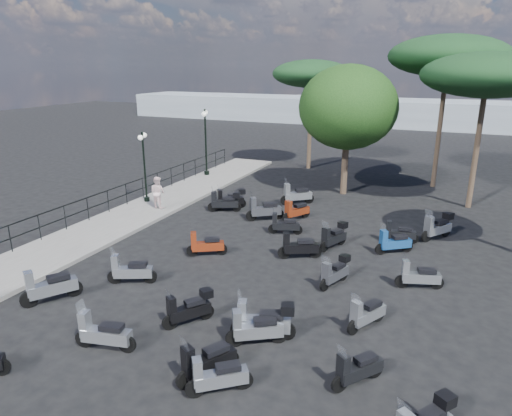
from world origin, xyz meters
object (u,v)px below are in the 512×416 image
at_px(scooter_16, 296,195).
at_px(broadleaf_tree, 348,107).
at_px(scooter_12, 255,329).
at_px(scooter_7, 189,309).
at_px(pine_1, 487,75).
at_px(scooter_26, 419,276).
at_px(lamp_post_1, 144,162).
at_px(scooter_17, 218,377).
at_px(pedestrian_far, 158,192).
at_px(scooter_25, 366,314).
at_px(scooter_28, 437,227).
at_px(scooter_8, 206,245).
at_px(scooter_20, 335,272).
at_px(scooter_10, 264,210).
at_px(pine_2, 312,74).
at_px(scooter_14, 299,247).
at_px(scooter_27, 394,243).
at_px(scooter_21, 334,237).
at_px(pine_0, 448,56).
at_px(scooter_13, 264,321).
at_px(scooter_2, 131,271).
at_px(scooter_18, 207,362).
at_px(scooter_9, 285,225).
at_px(scooter_19, 357,369).
at_px(scooter_3, 230,199).
at_px(lamp_post_2, 206,138).
at_px(scooter_22, 399,233).
at_px(scooter_15, 296,211).
at_px(scooter_1, 49,287).

xyz_separation_m(scooter_16, broadleaf_tree, (1.77, 3.10, 4.33)).
relative_size(scooter_12, broadleaf_tree, 0.21).
xyz_separation_m(scooter_7, pine_1, (7.34, 15.36, 6.10)).
bearing_deg(scooter_26, lamp_post_1, 54.43).
distance_m(scooter_17, scooter_26, 7.97).
distance_m(pedestrian_far, pine_1, 16.88).
distance_m(scooter_25, scooter_28, 8.21).
bearing_deg(scooter_8, scooter_25, -142.90).
bearing_deg(scooter_25, scooter_20, -28.74).
relative_size(scooter_10, pine_2, 0.21).
relative_size(pedestrian_far, scooter_20, 1.10).
distance_m(scooter_10, scooter_14, 4.62).
bearing_deg(scooter_27, broadleaf_tree, -10.68).
height_order(scooter_17, scooter_21, scooter_21).
relative_size(scooter_25, pine_0, 0.16).
distance_m(scooter_12, scooter_27, 8.13).
distance_m(scooter_13, scooter_17, 2.40).
bearing_deg(scooter_14, scooter_2, 106.15).
bearing_deg(scooter_7, scooter_26, -104.31).
distance_m(scooter_18, pine_2, 24.15).
relative_size(pedestrian_far, scooter_10, 1.04).
xyz_separation_m(scooter_8, scooter_28, (8.05, 5.45, 0.09)).
bearing_deg(scooter_25, scooter_9, -24.39).
bearing_deg(scooter_13, scooter_20, -32.49).
bearing_deg(scooter_8, pine_1, -71.70).
distance_m(scooter_14, scooter_19, 7.23).
distance_m(scooter_7, scooter_19, 4.95).
bearing_deg(scooter_26, scooter_16, 23.85).
bearing_deg(scooter_28, scooter_14, 77.20).
relative_size(pedestrian_far, scooter_3, 1.15).
bearing_deg(scooter_9, scooter_3, 40.67).
distance_m(scooter_26, pine_0, 15.88).
relative_size(scooter_9, scooter_27, 1.09).
xyz_separation_m(pine_0, pine_1, (1.94, -3.73, -0.93)).
bearing_deg(scooter_9, lamp_post_1, 63.05).
xyz_separation_m(scooter_13, pine_1, (5.12, 15.18, 6.04)).
bearing_deg(lamp_post_2, scooter_22, -52.77).
xyz_separation_m(scooter_9, scooter_19, (4.92, -8.53, 0.00)).
relative_size(scooter_15, scooter_26, 0.98).
xyz_separation_m(scooter_3, scooter_21, (6.15, -3.03, -0.02)).
bearing_deg(scooter_27, scooter_1, 94.97).
height_order(scooter_2, scooter_15, scooter_2).
distance_m(scooter_16, pine_2, 10.79).
distance_m(pedestrian_far, scooter_18, 13.49).
distance_m(scooter_13, scooter_19, 2.82).
height_order(lamp_post_2, scooter_17, lamp_post_2).
distance_m(pedestrian_far, scooter_2, 8.09).
distance_m(scooter_17, scooter_28, 12.73).
height_order(scooter_2, scooter_13, scooter_13).
bearing_deg(pine_1, lamp_post_1, -158.39).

